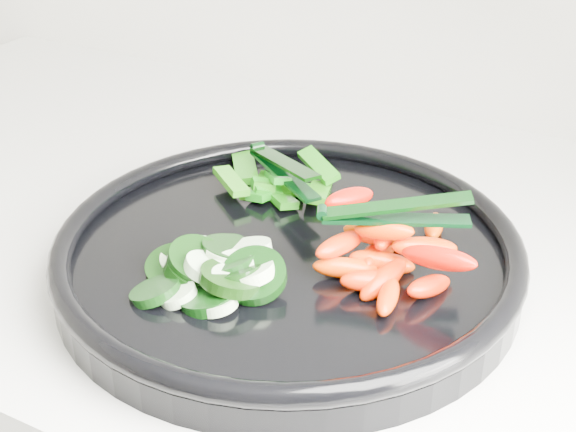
% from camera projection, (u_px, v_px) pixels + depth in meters
% --- Properties ---
extents(veggie_tray, '(0.41, 0.41, 0.04)m').
position_uv_depth(veggie_tray, '(288.00, 253.00, 0.64)').
color(veggie_tray, black).
rests_on(veggie_tray, counter).
extents(cucumber_pile, '(0.13, 0.12, 0.04)m').
position_uv_depth(cucumber_pile, '(211.00, 268.00, 0.60)').
color(cucumber_pile, black).
rests_on(cucumber_pile, veggie_tray).
extents(carrot_pile, '(0.14, 0.16, 0.06)m').
position_uv_depth(carrot_pile, '(387.00, 252.00, 0.60)').
color(carrot_pile, red).
rests_on(carrot_pile, veggie_tray).
extents(pepper_pile, '(0.13, 0.11, 0.04)m').
position_uv_depth(pepper_pile, '(276.00, 183.00, 0.73)').
color(pepper_pile, '#12720A').
rests_on(pepper_pile, veggie_tray).
extents(tong_carrot, '(0.11, 0.06, 0.02)m').
position_uv_depth(tong_carrot, '(391.00, 212.00, 0.59)').
color(tong_carrot, black).
rests_on(tong_carrot, carrot_pile).
extents(tong_pepper, '(0.10, 0.08, 0.02)m').
position_uv_depth(tong_pepper, '(282.00, 167.00, 0.71)').
color(tong_pepper, black).
rests_on(tong_pepper, pepper_pile).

